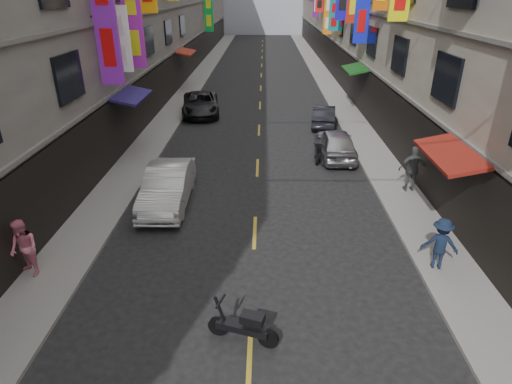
{
  "coord_description": "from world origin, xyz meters",
  "views": [
    {
      "loc": [
        0.29,
        5.02,
        7.79
      ],
      "look_at": [
        0.13,
        13.31,
        3.82
      ],
      "focal_mm": 30.0,
      "sensor_mm": 36.0,
      "label": 1
    }
  ],
  "objects_px": {
    "scooter_far_right": "(318,151)",
    "pedestrian_rnear": "(440,244)",
    "car_right_far": "(324,116)",
    "scooter_crossing": "(244,326)",
    "pedestrian_lfar": "(24,249)",
    "car_left_mid": "(167,186)",
    "car_right_mid": "(336,143)",
    "car_left_far": "(201,104)",
    "pedestrian_rfar": "(412,169)"
  },
  "relations": [
    {
      "from": "car_left_far",
      "to": "pedestrian_rnear",
      "type": "xyz_separation_m",
      "value": [
        9.56,
        -17.66,
        0.23
      ]
    },
    {
      "from": "scooter_crossing",
      "to": "pedestrian_lfar",
      "type": "xyz_separation_m",
      "value": [
        -6.43,
        2.39,
        0.57
      ]
    },
    {
      "from": "scooter_crossing",
      "to": "pedestrian_rfar",
      "type": "distance_m",
      "value": 10.73
    },
    {
      "from": "pedestrian_rfar",
      "to": "car_left_far",
      "type": "bearing_deg",
      "value": -50.11
    },
    {
      "from": "car_right_far",
      "to": "car_left_far",
      "type": "bearing_deg",
      "value": -9.23
    },
    {
      "from": "car_left_mid",
      "to": "car_right_far",
      "type": "bearing_deg",
      "value": 54.28
    },
    {
      "from": "pedestrian_lfar",
      "to": "pedestrian_rfar",
      "type": "xyz_separation_m",
      "value": [
        12.99,
        6.08,
        0.07
      ]
    },
    {
      "from": "scooter_far_right",
      "to": "pedestrian_lfar",
      "type": "height_order",
      "value": "pedestrian_lfar"
    },
    {
      "from": "car_right_mid",
      "to": "car_left_mid",
      "type": "bearing_deg",
      "value": 35.68
    },
    {
      "from": "scooter_far_right",
      "to": "pedestrian_lfar",
      "type": "relative_size",
      "value": 1.0
    },
    {
      "from": "pedestrian_rnear",
      "to": "pedestrian_rfar",
      "type": "distance_m",
      "value": 5.54
    },
    {
      "from": "car_left_mid",
      "to": "car_left_far",
      "type": "xyz_separation_m",
      "value": [
        -0.53,
        13.39,
        -0.05
      ]
    },
    {
      "from": "scooter_crossing",
      "to": "pedestrian_lfar",
      "type": "bearing_deg",
      "value": 86.96
    },
    {
      "from": "car_right_far",
      "to": "pedestrian_rnear",
      "type": "height_order",
      "value": "pedestrian_rnear"
    },
    {
      "from": "scooter_crossing",
      "to": "car_left_far",
      "type": "distance_m",
      "value": 21.02
    },
    {
      "from": "car_left_mid",
      "to": "car_left_far",
      "type": "relative_size",
      "value": 0.9
    },
    {
      "from": "car_right_far",
      "to": "scooter_far_right",
      "type": "bearing_deg",
      "value": 88.54
    },
    {
      "from": "pedestrian_rnear",
      "to": "pedestrian_rfar",
      "type": "xyz_separation_m",
      "value": [
        0.85,
        5.47,
        0.14
      ]
    },
    {
      "from": "car_left_mid",
      "to": "car_right_far",
      "type": "xyz_separation_m",
      "value": [
        7.47,
        10.87,
        -0.13
      ]
    },
    {
      "from": "car_left_far",
      "to": "pedestrian_rfar",
      "type": "xyz_separation_m",
      "value": [
        10.41,
        -12.19,
        0.37
      ]
    },
    {
      "from": "scooter_far_right",
      "to": "car_right_far",
      "type": "height_order",
      "value": "car_right_far"
    },
    {
      "from": "scooter_crossing",
      "to": "car_right_mid",
      "type": "distance_m",
      "value": 13.3
    },
    {
      "from": "car_right_mid",
      "to": "pedestrian_rfar",
      "type": "xyz_separation_m",
      "value": [
        2.49,
        -4.19,
        0.35
      ]
    },
    {
      "from": "scooter_crossing",
      "to": "car_left_far",
      "type": "relative_size",
      "value": 0.34
    },
    {
      "from": "car_left_far",
      "to": "car_right_mid",
      "type": "relative_size",
      "value": 1.2
    },
    {
      "from": "scooter_crossing",
      "to": "car_right_mid",
      "type": "xyz_separation_m",
      "value": [
        4.07,
        12.66,
        0.29
      ]
    },
    {
      "from": "car_right_mid",
      "to": "car_right_far",
      "type": "distance_m",
      "value": 5.5
    },
    {
      "from": "car_left_mid",
      "to": "car_right_mid",
      "type": "bearing_deg",
      "value": 34.84
    },
    {
      "from": "scooter_crossing",
      "to": "pedestrian_rnear",
      "type": "relative_size",
      "value": 1.07
    },
    {
      "from": "car_left_mid",
      "to": "car_right_mid",
      "type": "relative_size",
      "value": 1.08
    },
    {
      "from": "scooter_far_right",
      "to": "pedestrian_rnear",
      "type": "distance_m",
      "value": 9.6
    },
    {
      "from": "pedestrian_rnear",
      "to": "pedestrian_rfar",
      "type": "bearing_deg",
      "value": -82.66
    },
    {
      "from": "scooter_far_right",
      "to": "car_right_far",
      "type": "bearing_deg",
      "value": -91.27
    },
    {
      "from": "pedestrian_rnear",
      "to": "pedestrian_rfar",
      "type": "relative_size",
      "value": 0.85
    },
    {
      "from": "car_right_mid",
      "to": "car_right_far",
      "type": "xyz_separation_m",
      "value": [
        0.08,
        5.49,
        -0.09
      ]
    },
    {
      "from": "car_left_mid",
      "to": "pedestrian_rfar",
      "type": "relative_size",
      "value": 2.41
    },
    {
      "from": "car_right_mid",
      "to": "pedestrian_lfar",
      "type": "xyz_separation_m",
      "value": [
        -10.5,
        -10.27,
        0.29
      ]
    },
    {
      "from": "scooter_crossing",
      "to": "car_left_mid",
      "type": "xyz_separation_m",
      "value": [
        -3.32,
        7.28,
        0.32
      ]
    },
    {
      "from": "car_right_far",
      "to": "pedestrian_lfar",
      "type": "height_order",
      "value": "pedestrian_lfar"
    },
    {
      "from": "pedestrian_lfar",
      "to": "scooter_crossing",
      "type": "bearing_deg",
      "value": 10.54
    },
    {
      "from": "car_left_far",
      "to": "pedestrian_rnear",
      "type": "distance_m",
      "value": 20.08
    },
    {
      "from": "scooter_far_right",
      "to": "pedestrian_rnear",
      "type": "xyz_separation_m",
      "value": [
        2.56,
        -9.24,
        0.5
      ]
    },
    {
      "from": "pedestrian_rnear",
      "to": "car_left_mid",
      "type": "bearing_deg",
      "value": -9.16
    },
    {
      "from": "car_right_mid",
      "to": "pedestrian_rnear",
      "type": "distance_m",
      "value": 9.79
    },
    {
      "from": "scooter_far_right",
      "to": "pedestrian_lfar",
      "type": "xyz_separation_m",
      "value": [
        -9.58,
        -9.85,
        0.57
      ]
    },
    {
      "from": "scooter_crossing",
      "to": "pedestrian_rnear",
      "type": "distance_m",
      "value": 6.47
    },
    {
      "from": "pedestrian_rfar",
      "to": "car_right_mid",
      "type": "bearing_deg",
      "value": -59.83
    },
    {
      "from": "car_right_far",
      "to": "car_right_mid",
      "type": "bearing_deg",
      "value": 97.33
    },
    {
      "from": "car_right_far",
      "to": "pedestrian_rnear",
      "type": "relative_size",
      "value": 2.35
    },
    {
      "from": "car_left_mid",
      "to": "car_right_far",
      "type": "height_order",
      "value": "car_left_mid"
    }
  ]
}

